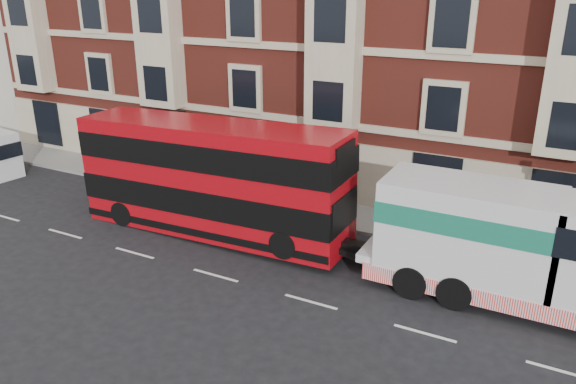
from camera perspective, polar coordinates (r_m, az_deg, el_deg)
name	(u,v)px	position (r m, az deg, el deg)	size (l,w,h in m)	color
ground	(216,275)	(21.65, -7.37, -8.41)	(120.00, 120.00, 0.00)	black
sidewalk	(303,207)	(27.44, 1.52, -1.52)	(90.00, 3.00, 0.15)	slate
lamp_post_west	(184,146)	(28.59, -10.49, 4.59)	(0.35, 0.15, 4.35)	black
double_decker_bus	(212,177)	(24.13, -7.77, 1.55)	(12.22, 2.80, 4.95)	#A10810
tow_truck	(509,245)	(20.33, 21.52, -4.99)	(9.78, 2.89, 4.08)	silver
pedestrian	(134,160)	(32.61, -15.38, 3.19)	(0.64, 0.42, 1.76)	#1F1B37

